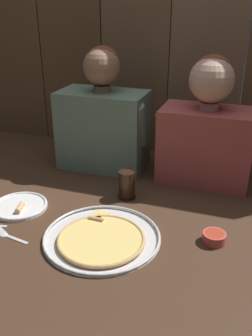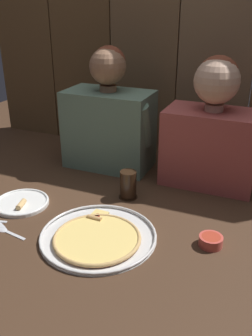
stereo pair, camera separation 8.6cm
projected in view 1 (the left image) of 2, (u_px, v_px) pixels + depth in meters
ground_plane at (119, 221)px, 1.44m from camera, size 3.20×3.20×0.00m
pizza_tray at (102, 238)px, 1.32m from camera, size 0.42×0.42×0.03m
dinner_plate at (20, 206)px, 1.52m from camera, size 0.22×0.22×0.03m
drinking_glass at (127, 185)px, 1.58m from camera, size 0.08×0.08×0.12m
dipping_bowl at (214, 237)px, 1.30m from camera, size 0.08×0.08×0.04m
table_spoon at (7, 235)px, 1.34m from camera, size 0.14×0.04×0.01m
diner_left at (103, 118)px, 1.80m from camera, size 0.45×0.24×0.59m
diner_right at (207, 128)px, 1.65m from camera, size 0.44×0.24×0.57m
wooden_backdrop_wall at (171, 35)px, 1.83m from camera, size 2.19×0.03×1.23m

